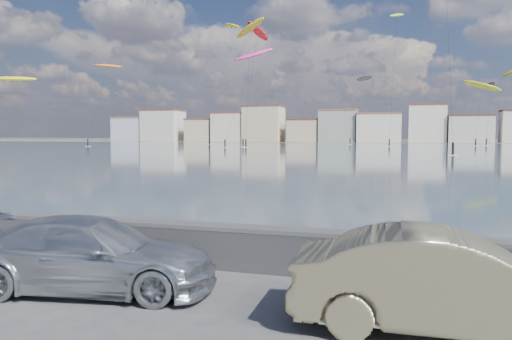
# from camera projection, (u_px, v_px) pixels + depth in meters

# --- Properties ---
(ground) EXTENTS (700.00, 700.00, 0.00)m
(ground) POSITION_uv_depth(u_px,v_px,m) (139.00, 305.00, 9.05)
(ground) COLOR #333335
(ground) RESTS_ON ground
(bay_water) EXTENTS (500.00, 177.00, 0.00)m
(bay_water) POSITION_uv_depth(u_px,v_px,m) (383.00, 150.00, 96.31)
(bay_water) COLOR #3B555D
(bay_water) RESTS_ON ground
(far_shore_strip) EXTENTS (500.00, 60.00, 0.00)m
(far_shore_strip) POSITION_uv_depth(u_px,v_px,m) (397.00, 142.00, 199.79)
(far_shore_strip) COLOR #4C473D
(far_shore_strip) RESTS_ON ground
(seawall) EXTENTS (400.00, 0.36, 1.08)m
(seawall) POSITION_uv_depth(u_px,v_px,m) (199.00, 242.00, 11.58)
(seawall) COLOR #28282B
(seawall) RESTS_ON ground
(far_buildings) EXTENTS (240.79, 13.26, 14.60)m
(far_buildings) POSITION_uv_depth(u_px,v_px,m) (400.00, 126.00, 185.62)
(far_buildings) COLOR #B2B7C6
(far_buildings) RESTS_ON ground
(car_silver) EXTENTS (5.24, 2.85, 1.44)m
(car_silver) POSITION_uv_depth(u_px,v_px,m) (91.00, 254.00, 9.85)
(car_silver) COLOR #B3B7BB
(car_silver) RESTS_ON ground
(car_champagne) EXTENTS (4.91, 1.89, 1.60)m
(car_champagne) POSITION_uv_depth(u_px,v_px,m) (449.00, 282.00, 7.73)
(car_champagne) COLOR tan
(car_champagne) RESTS_ON ground
(kitesurfer_0) EXTENTS (4.97, 16.85, 18.23)m
(kitesurfer_0) POSITION_uv_depth(u_px,v_px,m) (491.00, 85.00, 142.92)
(kitesurfer_0) COLOR black
(kitesurfer_0) RESTS_ON ground
(kitesurfer_1) EXTENTS (9.10, 17.01, 39.14)m
(kitesurfer_1) POSITION_uv_depth(u_px,v_px,m) (232.00, 27.00, 156.98)
(kitesurfer_1) COLOR yellow
(kitesurfer_1) RESTS_ON ground
(kitesurfer_4) EXTENTS (4.90, 12.78, 35.08)m
(kitesurfer_4) POSITION_uv_depth(u_px,v_px,m) (397.00, 18.00, 128.30)
(kitesurfer_4) COLOR #8CD826
(kitesurfer_4) RESTS_ON ground
(kitesurfer_5) EXTENTS (10.88, 18.48, 26.12)m
(kitesurfer_5) POSITION_uv_depth(u_px,v_px,m) (253.00, 55.00, 128.83)
(kitesurfer_5) COLOR #E5338C
(kitesurfer_5) RESTS_ON ground
(kitesurfer_7) EXTENTS (8.93, 16.34, 13.99)m
(kitesurfer_7) POSITION_uv_depth(u_px,v_px,m) (14.00, 80.00, 91.55)
(kitesurfer_7) COLOR yellow
(kitesurfer_7) RESTS_ON ground
(kitesurfer_8) EXTENTS (6.93, 11.99, 22.08)m
(kitesurfer_8) POSITION_uv_depth(u_px,v_px,m) (364.00, 80.00, 154.41)
(kitesurfer_8) COLOR black
(kitesurfer_8) RESTS_ON ground
(kitesurfer_9) EXTENTS (7.50, 11.22, 21.86)m
(kitesurfer_9) POSITION_uv_depth(u_px,v_px,m) (108.00, 68.00, 132.15)
(kitesurfer_9) COLOR orange
(kitesurfer_9) RESTS_ON ground
(kitesurfer_11) EXTENTS (10.60, 14.09, 19.03)m
(kitesurfer_11) POSITION_uv_depth(u_px,v_px,m) (482.00, 86.00, 139.82)
(kitesurfer_11) COLOR yellow
(kitesurfer_11) RESTS_ON ground
(kitesurfer_14) EXTENTS (5.43, 14.13, 32.24)m
(kitesurfer_14) POSITION_uv_depth(u_px,v_px,m) (258.00, 33.00, 128.82)
(kitesurfer_14) COLOR red
(kitesurfer_14) RESTS_ON ground
(kitesurfer_17) EXTENTS (8.26, 12.30, 32.70)m
(kitesurfer_17) POSITION_uv_depth(u_px,v_px,m) (250.00, 29.00, 124.70)
(kitesurfer_17) COLOR #BF8C19
(kitesurfer_17) RESTS_ON ground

